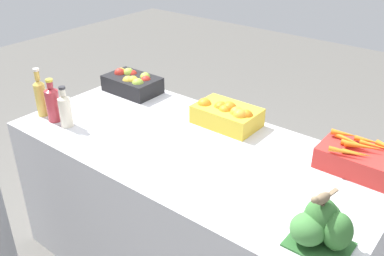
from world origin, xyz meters
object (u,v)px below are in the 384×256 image
(apple_crate, at_px, (132,83))
(juice_bottle_golden, at_px, (41,96))
(carrot_crate, at_px, (359,159))
(sparrow_bird, at_px, (322,198))
(broccoli_pile, at_px, (322,225))
(juice_bottle_cloudy, at_px, (65,110))
(juice_bottle_ruby, at_px, (53,103))
(orange_crate, at_px, (227,114))

(apple_crate, relative_size, juice_bottle_golden, 1.24)
(apple_crate, height_order, juice_bottle_golden, juice_bottle_golden)
(carrot_crate, height_order, sparrow_bird, sparrow_bird)
(apple_crate, relative_size, broccoli_pile, 1.61)
(juice_bottle_cloudy, bearing_deg, broccoli_pile, -0.02)
(carrot_crate, height_order, juice_bottle_golden, juice_bottle_golden)
(juice_bottle_golden, xyz_separation_m, juice_bottle_cloudy, (0.22, 0.00, -0.02))
(carrot_crate, relative_size, juice_bottle_golden, 1.24)
(juice_bottle_golden, bearing_deg, juice_bottle_ruby, -0.00)
(orange_crate, xyz_separation_m, juice_bottle_cloudy, (-0.69, -0.56, 0.03))
(juice_bottle_ruby, bearing_deg, broccoli_pile, -0.02)
(juice_bottle_ruby, bearing_deg, sparrow_bird, -0.75)
(juice_bottle_ruby, bearing_deg, carrot_crate, 20.38)
(carrot_crate, height_order, juice_bottle_ruby, juice_bottle_ruby)
(juice_bottle_ruby, height_order, juice_bottle_cloudy, juice_bottle_ruby)
(orange_crate, relative_size, carrot_crate, 1.00)
(apple_crate, distance_m, juice_bottle_cloudy, 0.57)
(broccoli_pile, height_order, juice_bottle_ruby, juice_bottle_ruby)
(orange_crate, distance_m, juice_bottle_ruby, 0.97)
(juice_bottle_cloudy, xyz_separation_m, sparrow_bird, (1.47, -0.02, 0.11))
(apple_crate, distance_m, sparrow_bird, 1.64)
(broccoli_pile, relative_size, juice_bottle_ruby, 0.88)
(apple_crate, bearing_deg, sparrow_bird, -21.01)
(juice_bottle_cloudy, distance_m, sparrow_bird, 1.47)
(carrot_crate, distance_m, juice_bottle_golden, 1.73)
(juice_bottle_ruby, bearing_deg, orange_crate, 35.09)
(orange_crate, xyz_separation_m, broccoli_pile, (0.79, -0.56, 0.02))
(juice_bottle_golden, bearing_deg, apple_crate, 73.81)
(broccoli_pile, xyz_separation_m, sparrow_bird, (-0.01, -0.02, 0.13))
(orange_crate, bearing_deg, juice_bottle_golden, -148.39)
(broccoli_pile, distance_m, sparrow_bird, 0.13)
(broccoli_pile, height_order, sparrow_bird, sparrow_bird)
(orange_crate, relative_size, juice_bottle_cloudy, 1.50)
(orange_crate, xyz_separation_m, carrot_crate, (0.73, 0.01, -0.01))
(carrot_crate, xyz_separation_m, broccoli_pile, (0.06, -0.57, 0.02))
(juice_bottle_golden, height_order, sparrow_bird, juice_bottle_golden)
(juice_bottle_golden, bearing_deg, juice_bottle_cloudy, 0.00)
(carrot_crate, relative_size, broccoli_pile, 1.61)
(juice_bottle_ruby, relative_size, sparrow_bird, 1.88)
(juice_bottle_ruby, bearing_deg, juice_bottle_cloudy, 0.00)
(juice_bottle_golden, bearing_deg, sparrow_bird, -0.70)
(apple_crate, bearing_deg, juice_bottle_ruby, -95.21)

